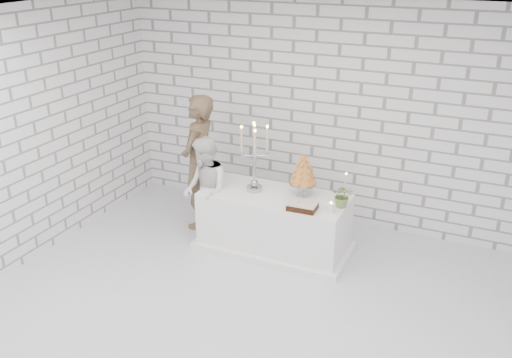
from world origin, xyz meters
name	(u,v)px	position (x,y,z in m)	size (l,w,h in m)	color
ground	(257,316)	(0.00, 0.00, 0.00)	(6.00, 5.00, 0.01)	silver
ceiling	(257,19)	(0.00, 0.00, 3.00)	(6.00, 5.00, 0.01)	white
wall_back	(336,115)	(0.00, 2.50, 1.50)	(6.00, 0.01, 3.00)	white
wall_front	(73,344)	(0.00, -2.50, 1.50)	(6.00, 0.01, 3.00)	white
wall_left	(19,141)	(-3.00, 0.00, 1.50)	(0.01, 5.00, 3.00)	white
cake_table	(274,222)	(-0.39, 1.38, 0.38)	(1.80, 0.80, 0.75)	white
groom	(199,162)	(-1.56, 1.58, 0.91)	(0.67, 0.44, 1.83)	#4A3929
bride	(205,191)	(-1.28, 1.22, 0.70)	(0.68, 0.53, 1.40)	white
candelabra	(254,158)	(-0.67, 1.38, 1.18)	(0.35, 0.35, 0.87)	#A0A0AA
croquembouche	(303,175)	(-0.07, 1.49, 1.02)	(0.35, 0.35, 0.54)	#B96722
chocolate_cake	(302,206)	(0.06, 1.12, 0.79)	(0.33, 0.23, 0.08)	black
pillar_candle	(331,208)	(0.39, 1.18, 0.81)	(0.08, 0.08, 0.12)	white
extra_taper	(345,187)	(0.43, 1.60, 0.91)	(0.06, 0.06, 0.32)	beige
flowers	(343,196)	(0.46, 1.39, 0.89)	(0.25, 0.22, 0.28)	#516734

